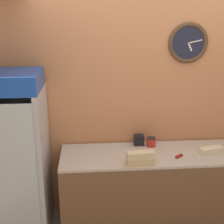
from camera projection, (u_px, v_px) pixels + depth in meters
The scene contains 9 objects.
wall_back at pixel (148, 102), 3.56m from camera, with size 5.20×0.10×2.70m.
prep_counter at pixel (150, 189), 3.50m from camera, with size 1.97×0.63×0.89m.
beverage_cooler at pixel (15, 149), 3.25m from camera, with size 0.64×0.66×1.81m.
sandwich_stack_bottom at pixel (140, 161), 3.10m from camera, with size 0.27×0.10×0.07m.
sandwich_stack_middle at pixel (141, 155), 3.08m from camera, with size 0.28×0.11×0.07m.
sandwich_flat_left at pixel (211, 150), 3.36m from camera, with size 0.27×0.15×0.06m.
chefs_knife at pixel (182, 155), 3.30m from camera, with size 0.25×0.20×0.02m.
condiment_jar at pixel (151, 142), 3.52m from camera, with size 0.10×0.10×0.11m.
napkin_dispenser at pixel (139, 140), 3.56m from camera, with size 0.11×0.09×0.12m.
Camera 1 is at (-0.68, -2.14, 2.35)m, focal length 50.00 mm.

